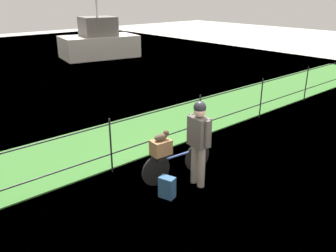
{
  "coord_description": "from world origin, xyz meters",
  "views": [
    {
      "loc": [
        -4.69,
        -3.77,
        3.5
      ],
      "look_at": [
        -0.21,
        1.35,
        0.9
      ],
      "focal_mm": 37.64,
      "sensor_mm": 36.0,
      "label": 1
    }
  ],
  "objects": [
    {
      "name": "ground_plane",
      "position": [
        0.0,
        0.0,
        0.0
      ],
      "size": [
        60.0,
        60.0,
        0.0
      ],
      "primitive_type": "plane",
      "color": "#B2ADA3"
    },
    {
      "name": "grass_strip",
      "position": [
        0.0,
        3.17,
        0.01
      ],
      "size": [
        27.0,
        2.4,
        0.03
      ],
      "primitive_type": "cube",
      "color": "#38702D",
      "rests_on": "ground"
    },
    {
      "name": "harbor_water",
      "position": [
        0.0,
        12.68,
        0.0
      ],
      "size": [
        30.0,
        30.0,
        0.0
      ],
      "primitive_type": "plane",
      "color": "#426684",
      "rests_on": "ground"
    },
    {
      "name": "iron_fence",
      "position": [
        0.0,
        1.87,
        0.69
      ],
      "size": [
        18.04,
        0.04,
        1.18
      ],
      "color": "black",
      "rests_on": "ground"
    },
    {
      "name": "bicycle_main",
      "position": [
        -0.44,
        0.83,
        0.33
      ],
      "size": [
        1.64,
        0.24,
        0.62
      ],
      "color": "black",
      "rests_on": "ground"
    },
    {
      "name": "wooden_crate",
      "position": [
        -0.81,
        0.87,
        0.76
      ],
      "size": [
        0.39,
        0.3,
        0.29
      ],
      "primitive_type": "cube",
      "rotation": [
        0.0,
        0.0,
        -0.1
      ],
      "color": "olive",
      "rests_on": "bicycle_main"
    },
    {
      "name": "terrier_dog",
      "position": [
        -0.79,
        0.86,
        0.98
      ],
      "size": [
        0.32,
        0.17,
        0.18
      ],
      "color": "#4C3D2D",
      "rests_on": "wooden_crate"
    },
    {
      "name": "cyclist_person",
      "position": [
        -0.31,
        0.37,
        1.0
      ],
      "size": [
        0.3,
        0.54,
        1.68
      ],
      "color": "gray",
      "rests_on": "ground"
    },
    {
      "name": "backpack_on_paving",
      "position": [
        -1.06,
        0.41,
        0.2
      ],
      "size": [
        0.26,
        0.32,
        0.4
      ],
      "primitive_type": "cube",
      "rotation": [
        0.0,
        0.0,
        1.89
      ],
      "color": "#28517A",
      "rests_on": "ground"
    },
    {
      "name": "moored_boat_near",
      "position": [
        5.7,
        14.03,
        0.83
      ],
      "size": [
        4.49,
        3.06,
        3.82
      ],
      "color": "silver",
      "rests_on": "ground"
    }
  ]
}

